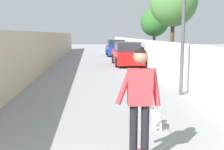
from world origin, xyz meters
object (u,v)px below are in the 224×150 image
at_px(person_skateboarder, 140,95).
at_px(dog, 157,117).
at_px(lamp_post, 184,6).
at_px(tree_right_far, 173,2).
at_px(tree_right_near, 154,22).
at_px(car_near, 127,54).
at_px(car_far, 116,48).

relative_size(person_skateboarder, dog, 0.94).
xyz_separation_m(lamp_post, dog, (-3.29, 1.66, -2.70)).
bearing_deg(tree_right_far, dog, 161.39).
relative_size(tree_right_far, lamp_post, 1.20).
bearing_deg(tree_right_far, lamp_post, 166.04).
height_order(tree_right_near, tree_right_far, tree_right_far).
height_order(person_skateboarder, car_near, person_skateboarder).
relative_size(tree_right_near, person_skateboarder, 2.30).
bearing_deg(lamp_post, tree_right_near, -9.00).
bearing_deg(dog, tree_right_far, -18.61).
bearing_deg(dog, car_far, -2.94).
distance_m(tree_right_near, dog, 16.16).
height_order(tree_right_far, car_far, tree_right_far).
distance_m(tree_right_far, car_near, 4.85).
bearing_deg(tree_right_far, car_near, 35.25).
bearing_deg(car_near, person_skateboarder, 172.99).
bearing_deg(tree_right_far, person_skateboarder, 160.71).
relative_size(lamp_post, car_near, 1.05).
distance_m(lamp_post, car_near, 9.56).
bearing_deg(dog, lamp_post, -26.74).
xyz_separation_m(tree_right_far, person_skateboarder, (-11.11, 3.89, -2.70)).
height_order(dog, car_near, car_near).
bearing_deg(car_near, car_far, -0.00).
relative_size(dog, car_near, 0.46).
distance_m(lamp_post, car_far, 17.48).
relative_size(tree_right_near, lamp_post, 0.93).
height_order(tree_right_far, person_skateboarder, tree_right_far).
xyz_separation_m(lamp_post, car_near, (9.27, 0.60, -2.26)).
bearing_deg(lamp_post, person_skateboarder, 154.39).
xyz_separation_m(car_near, car_far, (8.06, -0.00, -0.00)).
relative_size(person_skateboarder, car_far, 0.46).
distance_m(tree_right_far, person_skateboarder, 12.08).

